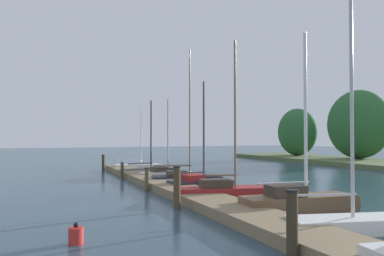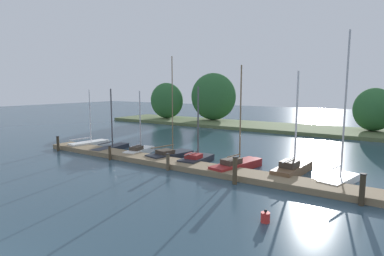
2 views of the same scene
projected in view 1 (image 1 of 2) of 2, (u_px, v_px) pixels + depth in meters
The scene contains 15 objects.
dock_pier at pixel (186, 193), 16.05m from camera, with size 30.11×1.80×0.35m.
sailboat_0 at pixel (140, 167), 28.52m from camera, with size 1.56×3.74×5.07m.
sailboat_1 at pixel (150, 170), 25.96m from camera, with size 1.42×4.12×5.15m.
sailboat_2 at pixel (166, 173), 23.27m from camera, with size 1.46×3.37×4.99m.
sailboat_3 at pixel (187, 178), 20.66m from camera, with size 2.15×4.03×7.49m.
sailboat_4 at pixel (201, 183), 18.34m from camera, with size 1.41×3.42×5.35m.
sailboat_5 at pixel (231, 191), 15.43m from camera, with size 1.98×4.58×6.65m.
sailboat_6 at pixel (301, 200), 12.81m from camera, with size 1.54×4.41×6.24m.
sailboat_7 at pixel (350, 217), 10.11m from camera, with size 1.81×3.38×8.25m.
mooring_piling_0 at pixel (103, 163), 28.25m from camera, with size 0.26×0.26×1.24m.
mooring_piling_1 at pixel (122, 171), 22.71m from camera, with size 0.23×0.23×1.03m.
mooring_piling_2 at pixel (147, 179), 17.85m from camera, with size 0.25×0.25×1.10m.
mooring_piling_3 at pixel (177, 187), 13.32m from camera, with size 0.29×0.29×1.54m.
mooring_piling_4 at pixel (292, 225), 7.79m from camera, with size 0.28×0.28×1.48m.
channel_buoy_0 at pixel (76, 235), 8.98m from camera, with size 0.36×0.36×0.53m.
Camera 1 is at (14.95, 8.11, 2.59)m, focal length 34.86 mm.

